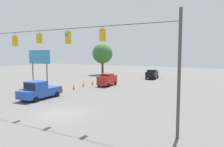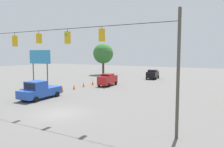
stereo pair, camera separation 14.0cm
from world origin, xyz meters
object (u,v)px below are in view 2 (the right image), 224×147
object	(u,v)px
traffic_cone_third	(62,89)
traffic_cone_fifth	(84,85)
overhead_signal_span	(53,56)
pickup_truck_blue_parked_shoulder	(39,91)
sedan_black_withflow_deep	(153,74)
traffic_cone_second	(47,92)
sedan_red_withflow_far	(108,80)
traffic_cone_farthest	(93,83)
roadside_billboard	(40,60)
tree_horizon_left	(103,54)
traffic_cone_nearest	(31,96)
traffic_cone_fourth	(74,87)

from	to	relation	value
traffic_cone_third	traffic_cone_fifth	size ratio (longest dim) A/B	1.00
overhead_signal_span	pickup_truck_blue_parked_shoulder	world-z (taller)	overhead_signal_span
sedan_black_withflow_deep	traffic_cone_second	distance (m)	24.18
sedan_red_withflow_far	traffic_cone_farthest	xyz separation A→B (m)	(2.70, 0.35, -0.66)
traffic_cone_farthest	roadside_billboard	world-z (taller)	roadside_billboard
roadside_billboard	tree_horizon_left	size ratio (longest dim) A/B	0.75
traffic_cone_nearest	traffic_cone_fourth	size ratio (longest dim) A/B	1.00
traffic_cone_second	sedan_red_withflow_far	bearing A→B (deg)	-103.23
traffic_cone_fourth	pickup_truck_blue_parked_shoulder	bearing A→B (deg)	96.25
sedan_red_withflow_far	traffic_cone_second	distance (m)	11.00
traffic_cone_second	traffic_cone_third	size ratio (longest dim) A/B	1.00
sedan_black_withflow_deep	traffic_cone_farthest	size ratio (longest dim) A/B	5.57
traffic_cone_fifth	overhead_signal_span	bearing A→B (deg)	117.95
overhead_signal_span	tree_horizon_left	size ratio (longest dim) A/B	2.69
tree_horizon_left	traffic_cone_fifth	bearing A→B (deg)	112.93
overhead_signal_span	sedan_red_withflow_far	world-z (taller)	overhead_signal_span
traffic_cone_farthest	traffic_cone_fifth	bearing A→B (deg)	89.95
traffic_cone_farthest	traffic_cone_nearest	bearing A→B (deg)	90.85
traffic_cone_fifth	roadside_billboard	size ratio (longest dim) A/B	0.13
sedan_black_withflow_deep	tree_horizon_left	bearing A→B (deg)	-11.32
sedan_black_withflow_deep	traffic_cone_fifth	xyz separation A→B (m)	(5.91, 15.68, -0.62)
pickup_truck_blue_parked_shoulder	traffic_cone_nearest	world-z (taller)	pickup_truck_blue_parked_shoulder
overhead_signal_span	sedan_black_withflow_deep	distance (m)	29.99
sedan_red_withflow_far	traffic_cone_fourth	bearing A→B (deg)	66.24
pickup_truck_blue_parked_shoulder	traffic_cone_second	xyz separation A→B (m)	(0.87, -2.03, -0.62)
sedan_red_withflow_far	traffic_cone_third	world-z (taller)	sedan_red_withflow_far
sedan_black_withflow_deep	traffic_cone_second	world-z (taller)	sedan_black_withflow_deep
traffic_cone_third	roadside_billboard	bearing A→B (deg)	-8.48
overhead_signal_span	traffic_cone_fifth	bearing A→B (deg)	-62.05
overhead_signal_span	roadside_billboard	distance (m)	15.55
sedan_black_withflow_deep	traffic_cone_third	distance (m)	21.56
sedan_red_withflow_far	traffic_cone_fourth	world-z (taller)	sedan_red_withflow_far
sedan_black_withflow_deep	roadside_billboard	bearing A→B (deg)	61.98
traffic_cone_fifth	traffic_cone_farthest	xyz separation A→B (m)	(-0.00, -2.52, 0.00)
pickup_truck_blue_parked_shoulder	traffic_cone_farthest	bearing A→B (deg)	-85.14
traffic_cone_second	traffic_cone_third	xyz separation A→B (m)	(-0.06, -2.69, 0.00)
sedan_red_withflow_far	traffic_cone_second	size ratio (longest dim) A/B	5.77
overhead_signal_span	traffic_cone_second	xyz separation A→B (m)	(7.24, -6.18, -4.71)
sedan_red_withflow_far	traffic_cone_third	xyz separation A→B (m)	(2.45, 7.99, -0.66)
traffic_cone_fifth	traffic_cone_nearest	bearing A→B (deg)	91.07
traffic_cone_farthest	tree_horizon_left	world-z (taller)	tree_horizon_left
traffic_cone_second	tree_horizon_left	size ratio (longest dim) A/B	0.09
traffic_cone_farthest	pickup_truck_blue_parked_shoulder	bearing A→B (deg)	94.86
traffic_cone_second	tree_horizon_left	xyz separation A→B (m)	(7.98, -26.23, 4.85)
traffic_cone_nearest	traffic_cone_fifth	distance (m)	10.26
sedan_black_withflow_deep	traffic_cone_fifth	distance (m)	16.76
roadside_billboard	tree_horizon_left	xyz separation A→B (m)	(3.03, -22.79, 0.91)
traffic_cone_nearest	sedan_black_withflow_deep	bearing A→B (deg)	-102.43
traffic_cone_nearest	roadside_billboard	distance (m)	8.64
sedan_red_withflow_far	traffic_cone_nearest	bearing A→B (deg)	79.19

